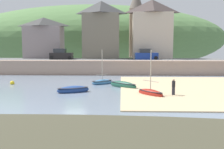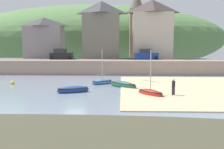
# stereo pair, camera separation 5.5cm
# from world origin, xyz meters

# --- Properties ---
(ground) EXTENTS (48.00, 41.00, 0.61)m
(ground) POSITION_xyz_m (1.40, -9.56, 0.16)
(ground) COLOR gray
(quay_seawall) EXTENTS (48.00, 9.40, 2.40)m
(quay_seawall) POSITION_xyz_m (0.00, 17.50, 1.36)
(quay_seawall) COLOR tan
(quay_seawall) RESTS_ON ground
(hillside_backdrop) EXTENTS (80.00, 44.00, 19.71)m
(hillside_backdrop) POSITION_xyz_m (-3.90, 55.20, 6.90)
(hillside_backdrop) COLOR #567E47
(hillside_backdrop) RESTS_ON ground
(waterfront_building_left) EXTENTS (7.60, 4.70, 8.02)m
(waterfront_building_left) POSITION_xyz_m (-10.38, 25.20, 6.48)
(waterfront_building_left) COLOR gray
(waterfront_building_left) RESTS_ON ground
(waterfront_building_centre) EXTENTS (7.27, 6.05, 11.15)m
(waterfront_building_centre) POSITION_xyz_m (1.10, 25.20, 8.07)
(waterfront_building_centre) COLOR #716B5C
(waterfront_building_centre) RESTS_ON ground
(waterfront_building_right) EXTENTS (7.81, 5.24, 11.37)m
(waterfront_building_right) POSITION_xyz_m (11.02, 25.20, 8.19)
(waterfront_building_right) COLOR beige
(waterfront_building_right) RESTS_ON ground
(church_with_spire) EXTENTS (3.00, 3.00, 14.22)m
(church_with_spire) POSITION_xyz_m (8.13, 29.20, 9.72)
(church_with_spire) COLOR tan
(church_with_spire) RESTS_ON ground
(dinghy_open_wooden) EXTENTS (3.68, 2.60, 0.90)m
(dinghy_open_wooden) POSITION_xyz_m (-0.08, -0.53, 0.27)
(dinghy_open_wooden) COLOR navy
(dinghy_open_wooden) RESTS_ON ground
(sailboat_white_hull) EXTENTS (3.28, 3.15, 4.62)m
(sailboat_white_hull) POSITION_xyz_m (2.57, 5.90, 0.25)
(sailboat_white_hull) COLOR teal
(sailboat_white_hull) RESTS_ON ground
(sailboat_far_left) EXTENTS (3.64, 3.59, 0.96)m
(sailboat_far_left) POSITION_xyz_m (5.27, 3.01, 0.29)
(sailboat_far_left) COLOR #1F503E
(sailboat_far_left) RESTS_ON ground
(sailboat_nearest_shore) EXTENTS (2.82, 3.19, 4.77)m
(sailboat_nearest_shore) POSITION_xyz_m (7.97, -2.16, 0.29)
(sailboat_nearest_shore) COLOR maroon
(sailboat_nearest_shore) RESTS_ON ground
(parked_car_near_slipway) EXTENTS (4.12, 1.82, 1.95)m
(parked_car_near_slipway) POSITION_xyz_m (-6.00, 20.70, 3.20)
(parked_car_near_slipway) COLOR black
(parked_car_near_slipway) RESTS_ON ground
(parked_car_by_wall) EXTENTS (4.20, 1.95, 1.95)m
(parked_car_by_wall) POSITION_xyz_m (9.54, 20.70, 3.20)
(parked_car_by_wall) COLOR navy
(parked_car_by_wall) RESTS_ON ground
(person_on_slipway) EXTENTS (0.34, 0.34, 1.62)m
(person_on_slipway) POSITION_xyz_m (10.23, -2.27, 0.98)
(person_on_slipway) COLOR #282833
(person_on_slipway) RESTS_ON ground
(mooring_buoy) EXTENTS (0.56, 0.56, 0.56)m
(mooring_buoy) POSITION_xyz_m (-8.97, 5.12, 0.17)
(mooring_buoy) COLOR yellow
(mooring_buoy) RESTS_ON ground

